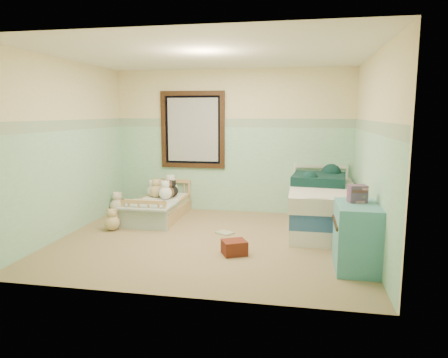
% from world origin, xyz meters
% --- Properties ---
extents(floor, '(4.20, 3.60, 0.02)m').
position_xyz_m(floor, '(0.00, 0.00, -0.01)').
color(floor, '#947A54').
rests_on(floor, ground).
extents(ceiling, '(4.20, 3.60, 0.02)m').
position_xyz_m(ceiling, '(0.00, 0.00, 2.51)').
color(ceiling, white).
rests_on(ceiling, wall_back).
extents(wall_back, '(4.20, 0.04, 2.50)m').
position_xyz_m(wall_back, '(0.00, 1.80, 1.25)').
color(wall_back, beige).
rests_on(wall_back, floor).
extents(wall_front, '(4.20, 0.04, 2.50)m').
position_xyz_m(wall_front, '(0.00, -1.80, 1.25)').
color(wall_front, beige).
rests_on(wall_front, floor).
extents(wall_left, '(0.04, 3.60, 2.50)m').
position_xyz_m(wall_left, '(-2.10, 0.00, 1.25)').
color(wall_left, beige).
rests_on(wall_left, floor).
extents(wall_right, '(0.04, 3.60, 2.50)m').
position_xyz_m(wall_right, '(2.10, 0.00, 1.25)').
color(wall_right, beige).
rests_on(wall_right, floor).
extents(wainscot_mint, '(4.20, 0.01, 1.50)m').
position_xyz_m(wainscot_mint, '(0.00, 1.79, 0.75)').
color(wainscot_mint, '#8BB999').
rests_on(wainscot_mint, floor).
extents(border_strip, '(4.20, 0.01, 0.15)m').
position_xyz_m(border_strip, '(0.00, 1.79, 1.57)').
color(border_strip, '#4A7855').
rests_on(border_strip, wall_back).
extents(window_frame, '(1.16, 0.06, 1.36)m').
position_xyz_m(window_frame, '(-0.70, 1.76, 1.45)').
color(window_frame, black).
rests_on(window_frame, wall_back).
extents(window_blinds, '(0.92, 0.01, 1.12)m').
position_xyz_m(window_blinds, '(-0.70, 1.77, 1.45)').
color(window_blinds, beige).
rests_on(window_blinds, window_frame).
extents(toddler_bed_frame, '(0.72, 1.44, 0.18)m').
position_xyz_m(toddler_bed_frame, '(-1.11, 1.05, 0.09)').
color(toddler_bed_frame, tan).
rests_on(toddler_bed_frame, floor).
extents(toddler_mattress, '(0.66, 1.37, 0.12)m').
position_xyz_m(toddler_mattress, '(-1.11, 1.05, 0.24)').
color(toddler_mattress, silver).
rests_on(toddler_mattress, toddler_bed_frame).
extents(patchwork_quilt, '(0.78, 0.72, 0.03)m').
position_xyz_m(patchwork_quilt, '(-1.11, 0.60, 0.32)').
color(patchwork_quilt, '#6190B6').
rests_on(patchwork_quilt, toddler_mattress).
extents(plush_bed_brown, '(0.19, 0.19, 0.19)m').
position_xyz_m(plush_bed_brown, '(-1.26, 1.55, 0.40)').
color(plush_bed_brown, brown).
rests_on(plush_bed_brown, toddler_mattress).
extents(plush_bed_white, '(0.24, 0.24, 0.24)m').
position_xyz_m(plush_bed_white, '(-1.06, 1.55, 0.42)').
color(plush_bed_white, white).
rests_on(plush_bed_white, toddler_mattress).
extents(plush_bed_tan, '(0.21, 0.21, 0.21)m').
position_xyz_m(plush_bed_tan, '(-1.21, 1.33, 0.41)').
color(plush_bed_tan, tan).
rests_on(plush_bed_tan, toddler_mattress).
extents(plush_bed_dark, '(0.18, 0.18, 0.18)m').
position_xyz_m(plush_bed_dark, '(-0.98, 1.33, 0.39)').
color(plush_bed_dark, black).
rests_on(plush_bed_dark, toddler_mattress).
extents(plush_floor_cream, '(0.25, 0.25, 0.25)m').
position_xyz_m(plush_floor_cream, '(-1.95, 1.25, 0.13)').
color(plush_floor_cream, '#FAE6CB').
rests_on(plush_floor_cream, floor).
extents(plush_floor_tan, '(0.23, 0.23, 0.23)m').
position_xyz_m(plush_floor_tan, '(-1.55, 0.21, 0.11)').
color(plush_floor_tan, tan).
rests_on(plush_floor_tan, floor).
extents(twin_bed_frame, '(0.93, 1.86, 0.22)m').
position_xyz_m(twin_bed_frame, '(1.55, 0.84, 0.11)').
color(twin_bed_frame, silver).
rests_on(twin_bed_frame, floor).
extents(twin_boxspring, '(0.93, 1.86, 0.22)m').
position_xyz_m(twin_boxspring, '(1.55, 0.84, 0.33)').
color(twin_boxspring, navy).
rests_on(twin_boxspring, twin_bed_frame).
extents(twin_mattress, '(0.97, 1.90, 0.22)m').
position_xyz_m(twin_mattress, '(1.55, 0.84, 0.55)').
color(twin_mattress, silver).
rests_on(twin_mattress, twin_boxspring).
extents(teal_blanket, '(0.87, 0.91, 0.14)m').
position_xyz_m(teal_blanket, '(1.50, 1.14, 0.73)').
color(teal_blanket, black).
rests_on(teal_blanket, twin_mattress).
extents(dresser, '(0.46, 0.74, 0.74)m').
position_xyz_m(dresser, '(1.86, -0.70, 0.37)').
color(dresser, teal).
rests_on(dresser, floor).
extents(book_stack, '(0.22, 0.19, 0.20)m').
position_xyz_m(book_stack, '(1.86, -0.58, 0.84)').
color(book_stack, brown).
rests_on(book_stack, dresser).
extents(red_pillow, '(0.37, 0.35, 0.18)m').
position_xyz_m(red_pillow, '(0.43, -0.51, 0.09)').
color(red_pillow, '#9B2C11').
rests_on(red_pillow, floor).
extents(floor_book, '(0.29, 0.27, 0.02)m').
position_xyz_m(floor_book, '(0.15, 0.36, 0.01)').
color(floor_book, gold).
rests_on(floor_book, floor).
extents(extra_plush_0, '(0.21, 0.21, 0.21)m').
position_xyz_m(extra_plush_0, '(-0.99, 1.21, 0.41)').
color(extra_plush_0, brown).
rests_on(extra_plush_0, toddler_mattress).
extents(extra_plush_1, '(0.22, 0.22, 0.22)m').
position_xyz_m(extra_plush_1, '(-1.02, 1.13, 0.41)').
color(extra_plush_1, white).
rests_on(extra_plush_1, toddler_mattress).
extents(extra_plush_2, '(0.16, 0.16, 0.16)m').
position_xyz_m(extra_plush_2, '(-1.07, 1.29, 0.39)').
color(extra_plush_2, white).
rests_on(extra_plush_2, toddler_mattress).
extents(extra_plush_3, '(0.19, 0.19, 0.19)m').
position_xyz_m(extra_plush_3, '(-0.98, 1.40, 0.40)').
color(extra_plush_3, black).
rests_on(extra_plush_3, toddler_mattress).
extents(extra_plush_4, '(0.19, 0.19, 0.19)m').
position_xyz_m(extra_plush_4, '(-1.32, 1.36, 0.40)').
color(extra_plush_4, white).
rests_on(extra_plush_4, toddler_mattress).
extents(extra_plush_5, '(0.22, 0.22, 0.22)m').
position_xyz_m(extra_plush_5, '(-1.23, 1.27, 0.41)').
color(extra_plush_5, tan).
rests_on(extra_plush_5, toddler_mattress).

